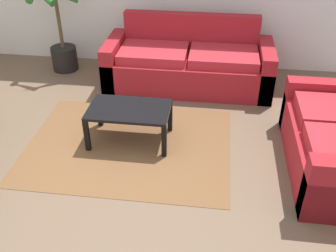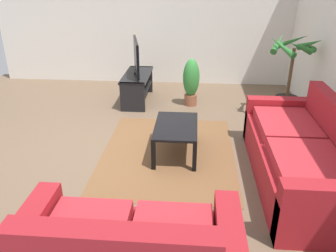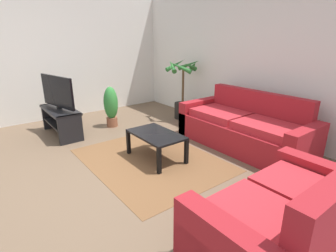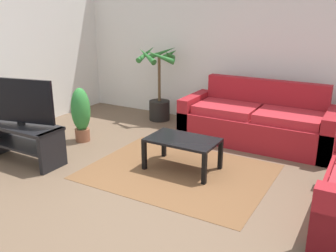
{
  "view_description": "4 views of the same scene",
  "coord_description": "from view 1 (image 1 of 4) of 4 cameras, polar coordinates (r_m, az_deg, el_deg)",
  "views": [
    {
      "loc": [
        1.0,
        -2.63,
        2.53
      ],
      "look_at": [
        0.59,
        0.48,
        0.47
      ],
      "focal_mm": 41.9,
      "sensor_mm": 36.0,
      "label": 1
    },
    {
      "loc": [
        4.04,
        1.07,
        2.18
      ],
      "look_at": [
        0.42,
        0.78,
        0.52
      ],
      "focal_mm": 36.55,
      "sensor_mm": 36.0,
      "label": 2
    },
    {
      "loc": [
        3.11,
        -1.22,
        1.76
      ],
      "look_at": [
        0.63,
        0.69,
        0.69
      ],
      "focal_mm": 28.04,
      "sensor_mm": 36.0,
      "label": 3
    },
    {
      "loc": [
        2.11,
        -2.94,
        1.96
      ],
      "look_at": [
        0.11,
        0.54,
        0.66
      ],
      "focal_mm": 39.62,
      "sensor_mm": 36.0,
      "label": 4
    }
  ],
  "objects": [
    {
      "name": "coffee_table",
      "position": [
        4.21,
        -5.67,
        1.89
      ],
      "size": [
        0.87,
        0.54,
        0.41
      ],
      "color": "black",
      "rests_on": "ground"
    },
    {
      "name": "potted_palm",
      "position": [
        5.98,
        -15.39,
        12.86
      ],
      "size": [
        0.75,
        0.79,
        1.31
      ],
      "color": "black",
      "rests_on": "ground"
    },
    {
      "name": "couch_main",
      "position": [
        5.4,
        2.99,
        8.93
      ],
      "size": [
        2.22,
        0.9,
        0.9
      ],
      "color": "maroon",
      "rests_on": "ground"
    },
    {
      "name": "ground_plane",
      "position": [
        3.78,
        -10.05,
        -9.32
      ],
      "size": [
        6.6,
        6.6,
        0.0
      ],
      "primitive_type": "plane",
      "color": "brown"
    },
    {
      "name": "area_rug",
      "position": [
        4.32,
        -5.7,
        -2.69
      ],
      "size": [
        2.2,
        1.7,
        0.01
      ],
      "primitive_type": "cube",
      "color": "brown",
      "rests_on": "ground"
    }
  ]
}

